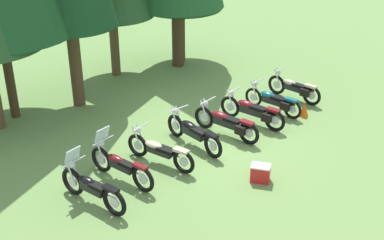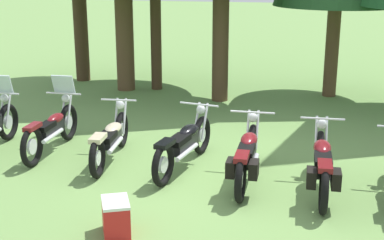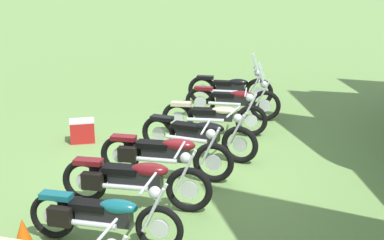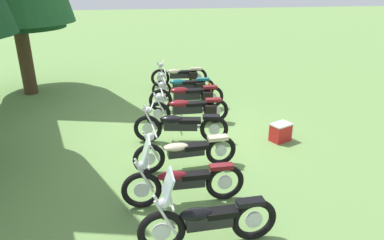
{
  "view_description": "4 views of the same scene",
  "coord_description": "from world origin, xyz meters",
  "views": [
    {
      "loc": [
        -11.08,
        -8.26,
        7.59
      ],
      "look_at": [
        -0.59,
        0.21,
        0.89
      ],
      "focal_mm": 48.36,
      "sensor_mm": 36.0,
      "label": 1
    },
    {
      "loc": [
        1.49,
        -8.73,
        3.56
      ],
      "look_at": [
        -0.38,
        0.06,
        0.93
      ],
      "focal_mm": 51.6,
      "sensor_mm": 36.0,
      "label": 2
    },
    {
      "loc": [
        9.14,
        2.11,
        3.81
      ],
      "look_at": [
        -0.76,
        0.03,
        0.68
      ],
      "focal_mm": 50.39,
      "sensor_mm": 36.0,
      "label": 3
    },
    {
      "loc": [
        -8.78,
        1.28,
        3.98
      ],
      "look_at": [
        -0.74,
        -0.07,
        0.67
      ],
      "focal_mm": 33.15,
      "sensor_mm": 36.0,
      "label": 4
    }
  ],
  "objects": [
    {
      "name": "motorcycle_6",
      "position": [
        2.99,
        -0.44,
        0.44
      ],
      "size": [
        0.69,
        2.21,
        0.99
      ],
      "rotation": [
        0.0,
        0.0,
        1.55
      ],
      "color": "black",
      "rests_on": "ground_plane"
    },
    {
      "name": "picnic_cooler",
      "position": [
        -0.9,
        -2.37,
        0.24
      ],
      "size": [
        0.53,
        0.61,
        0.48
      ],
      "color": "red",
      "rests_on": "ground_plane"
    },
    {
      "name": "motorcycle_2",
      "position": [
        -1.94,
        0.28,
        0.43
      ],
      "size": [
        0.69,
        2.32,
        1.0
      ],
      "rotation": [
        0.0,
        0.0,
        1.65
      ],
      "color": "black",
      "rests_on": "ground_plane"
    },
    {
      "name": "motorcycle_3",
      "position": [
        -0.54,
        0.21,
        0.46
      ],
      "size": [
        0.79,
        2.4,
        1.02
      ],
      "rotation": [
        0.0,
        0.0,
        1.39
      ],
      "color": "black",
      "rests_on": "ground_plane"
    },
    {
      "name": "motorcycle_1",
      "position": [
        -3.2,
        0.53,
        0.47
      ],
      "size": [
        0.73,
        2.3,
        1.38
      ],
      "rotation": [
        0.0,
        0.0,
        1.57
      ],
      "color": "black",
      "rests_on": "ground_plane"
    },
    {
      "name": "motorcycle_5",
      "position": [
        1.81,
        -0.36,
        0.47
      ],
      "size": [
        0.73,
        2.41,
        1.02
      ],
      "rotation": [
        0.0,
        0.0,
        1.59
      ],
      "color": "black",
      "rests_on": "ground_plane"
    },
    {
      "name": "ground_plane",
      "position": [
        0.0,
        0.0,
        0.0
      ],
      "size": [
        80.0,
        80.0,
        0.0
      ],
      "primitive_type": "plane",
      "color": "#6B934C"
    },
    {
      "name": "motorcycle_7",
      "position": [
        4.38,
        -0.47,
        0.44
      ],
      "size": [
        0.73,
        2.18,
        1.01
      ],
      "rotation": [
        0.0,
        0.0,
        1.51
      ],
      "color": "black",
      "rests_on": "ground_plane"
    },
    {
      "name": "traffic_cone",
      "position": [
        3.38,
        -1.39,
        0.24
      ],
      "size": [
        0.32,
        0.32,
        0.48
      ],
      "primitive_type": "cone",
      "color": "#EA590F",
      "rests_on": "ground_plane"
    },
    {
      "name": "motorcycle_0",
      "position": [
        -4.39,
        0.31,
        0.47
      ],
      "size": [
        0.74,
        2.23,
        1.38
      ],
      "rotation": [
        0.0,
        0.0,
        1.6
      ],
      "color": "black",
      "rests_on": "ground_plane"
    },
    {
      "name": "motorcycle_4",
      "position": [
        0.61,
        -0.2,
        0.47
      ],
      "size": [
        0.77,
        2.42,
        1.01
      ],
      "rotation": [
        0.0,
        0.0,
        1.57
      ],
      "color": "black",
      "rests_on": "ground_plane"
    }
  ]
}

